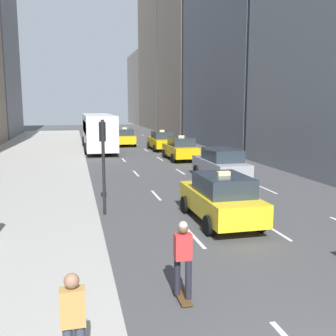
% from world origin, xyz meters
% --- Properties ---
extents(sidewalk_left, '(8.00, 66.00, 0.15)m').
position_xyz_m(sidewalk_left, '(-7.00, 27.00, 0.07)').
color(sidewalk_left, '#ADAAA3').
rests_on(sidewalk_left, ground).
extents(lane_markings, '(5.72, 56.00, 0.01)m').
position_xyz_m(lane_markings, '(2.60, 23.00, 0.01)').
color(lane_markings, white).
rests_on(lane_markings, ground).
extents(building_row_right, '(6.00, 93.06, 32.21)m').
position_xyz_m(building_row_right, '(12.00, 41.83, 13.08)').
color(building_row_right, gray).
rests_on(building_row_right, ground).
extents(taxi_lead, '(2.02, 4.40, 1.87)m').
position_xyz_m(taxi_lead, '(1.20, 36.55, 0.88)').
color(taxi_lead, yellow).
rests_on(taxi_lead, ground).
extents(taxi_second, '(2.02, 4.40, 1.87)m').
position_xyz_m(taxi_second, '(1.20, 9.41, 0.88)').
color(taxi_second, yellow).
rests_on(taxi_second, ground).
extents(taxi_third, '(2.02, 4.40, 1.87)m').
position_xyz_m(taxi_third, '(4.00, 31.76, 0.88)').
color(taxi_third, yellow).
rests_on(taxi_third, ground).
extents(taxi_fourth, '(2.02, 4.40, 1.87)m').
position_xyz_m(taxi_fourth, '(4.00, 25.13, 0.88)').
color(taxi_fourth, yellow).
rests_on(taxi_fourth, ground).
extents(sedan_silver_behind, '(2.02, 4.67, 1.78)m').
position_xyz_m(sedan_silver_behind, '(4.00, 16.72, 0.90)').
color(sedan_silver_behind, '#9EA0A5').
rests_on(sedan_silver_behind, ground).
extents(city_bus, '(2.80, 11.61, 3.25)m').
position_xyz_m(city_bus, '(-1.61, 33.36, 1.79)').
color(city_bus, silver).
rests_on(city_bus, ground).
extents(skateboarder, '(0.36, 0.80, 1.75)m').
position_xyz_m(skateboarder, '(-1.63, 4.28, 0.96)').
color(skateboarder, brown).
rests_on(skateboarder, ground).
extents(pedestrian_near_curb, '(0.36, 0.22, 1.65)m').
position_xyz_m(pedestrian_near_curb, '(-3.89, 2.06, 1.07)').
color(pedestrian_near_curb, '#383D51').
rests_on(pedestrian_near_curb, sidewalk_left).
extents(traffic_light_pole, '(0.24, 0.42, 3.60)m').
position_xyz_m(traffic_light_pole, '(-2.75, 11.44, 2.41)').
color(traffic_light_pole, black).
rests_on(traffic_light_pole, ground).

